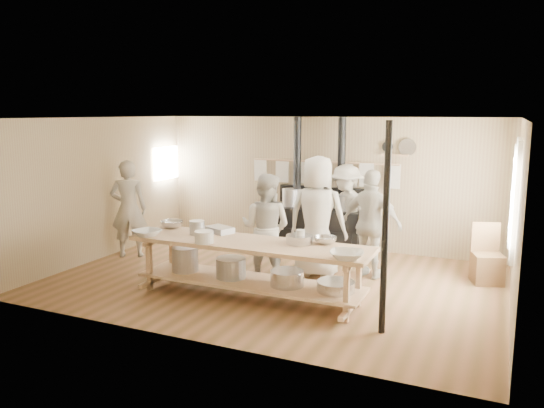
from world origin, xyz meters
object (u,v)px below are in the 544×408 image
object	(u,v)px
cook_left	(266,228)
chair	(487,266)
prep_table	(249,263)
cook_by_window	(346,211)
stove	(317,224)
cook_right	(371,224)
roasting_pan	(220,230)
cook_far_left	(129,209)
cook_center	(317,217)

from	to	relation	value
cook_left	chair	distance (m)	3.57
prep_table	cook_by_window	size ratio (longest dim) A/B	2.08
stove	cook_by_window	bearing A→B (deg)	-15.06
cook_right	roasting_pan	size ratio (longest dim) A/B	4.30
cook_left	cook_by_window	xyz separation A→B (m)	(0.74, 2.00, -0.01)
cook_right	roasting_pan	bearing A→B (deg)	47.25
stove	cook_right	xyz separation A→B (m)	(1.38, -1.30, 0.37)
stove	cook_left	xyz separation A→B (m)	(-0.12, -2.17, 0.35)
prep_table	roasting_pan	world-z (taller)	roasting_pan
stove	prep_table	distance (m)	3.02
cook_far_left	cook_by_window	bearing A→B (deg)	175.92
cook_center	cook_right	world-z (taller)	cook_center
cook_left	cook_center	xyz separation A→B (m)	(0.67, 0.56, 0.13)
prep_table	cook_far_left	xyz separation A→B (m)	(-3.07, 1.14, 0.39)
cook_far_left	cook_right	bearing A→B (deg)	158.40
prep_table	cook_right	distance (m)	2.23
cook_center	chair	world-z (taller)	cook_center
cook_right	roasting_pan	distance (m)	2.47
stove	cook_left	world-z (taller)	stove
prep_table	cook_right	xyz separation A→B (m)	(1.38, 1.71, 0.37)
stove	cook_far_left	size ratio (longest dim) A/B	1.42
cook_far_left	cook_left	xyz separation A→B (m)	(2.95, -0.28, -0.04)
cook_right	chair	distance (m)	1.93
cook_left	cook_right	distance (m)	1.73
cook_center	roasting_pan	bearing A→B (deg)	39.04
stove	cook_right	bearing A→B (deg)	-43.40
cook_left	cook_center	size ratio (longest dim) A/B	0.87
stove	prep_table	bearing A→B (deg)	-90.04
prep_table	cook_right	bearing A→B (deg)	51.11
stove	cook_right	size ratio (longest dim) A/B	1.45
cook_right	roasting_pan	xyz separation A→B (m)	(-2.04, -1.38, 0.00)
cook_right	chair	size ratio (longest dim) A/B	1.89
cook_far_left	prep_table	bearing A→B (deg)	130.68
cook_by_window	cook_far_left	bearing A→B (deg)	-123.03
prep_table	chair	world-z (taller)	chair
roasting_pan	prep_table	bearing A→B (deg)	-26.54
stove	cook_center	bearing A→B (deg)	-70.93
chair	roasting_pan	world-z (taller)	chair
cook_left	chair	world-z (taller)	cook_left
chair	prep_table	bearing A→B (deg)	-163.25
prep_table	cook_left	distance (m)	0.93
cook_by_window	roasting_pan	xyz separation A→B (m)	(-1.29, -2.52, 0.03)
prep_table	chair	bearing A→B (deg)	34.65
cook_right	chair	xyz separation A→B (m)	(1.77, 0.47, -0.61)
cook_by_window	chair	size ratio (longest dim) A/B	1.83
cook_far_left	cook_by_window	size ratio (longest dim) A/B	1.06
cook_left	cook_center	bearing A→B (deg)	-142.03
cook_far_left	cook_by_window	world-z (taller)	cook_far_left
cook_by_window	roasting_pan	distance (m)	2.83
cook_far_left	roasting_pan	size ratio (longest dim) A/B	4.40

